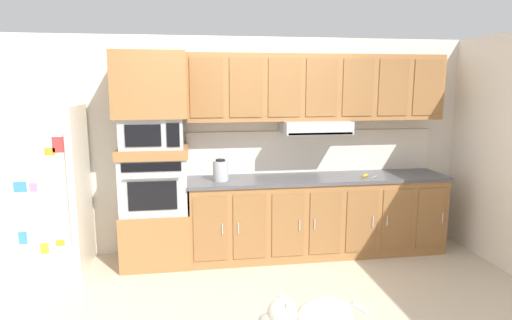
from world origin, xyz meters
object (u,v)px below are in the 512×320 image
at_px(built_in_oven, 155,184).
at_px(dog, 314,319).
at_px(microwave, 152,133).
at_px(electric_kettle, 221,171).
at_px(screwdriver, 366,176).
at_px(refrigerator, 46,191).

relative_size(built_in_oven, dog, 0.86).
xyz_separation_m(microwave, dog, (1.19, -2.10, -1.06)).
bearing_deg(electric_kettle, microwave, 176.22).
xyz_separation_m(built_in_oven, screwdriver, (2.37, -0.10, 0.03)).
height_order(built_in_oven, screwdriver, built_in_oven).
bearing_deg(dog, electric_kettle, -84.67).
distance_m(built_in_oven, microwave, 0.56).
bearing_deg(refrigerator, screwdriver, -0.60).
bearing_deg(microwave, electric_kettle, -3.78).
height_order(refrigerator, screwdriver, refrigerator).
xyz_separation_m(microwave, screwdriver, (2.37, -0.10, -0.53)).
bearing_deg(microwave, dog, -60.41).
xyz_separation_m(built_in_oven, electric_kettle, (0.72, -0.05, 0.13)).
relative_size(built_in_oven, electric_kettle, 2.92).
bearing_deg(screwdriver, dog, -120.66).
distance_m(refrigerator, electric_kettle, 1.82).
relative_size(refrigerator, microwave, 2.73).
bearing_deg(refrigerator, dog, -41.56).
height_order(refrigerator, dog, refrigerator).
distance_m(refrigerator, dog, 3.10).
distance_m(screwdriver, electric_kettle, 1.66).
bearing_deg(dog, microwave, -68.14).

